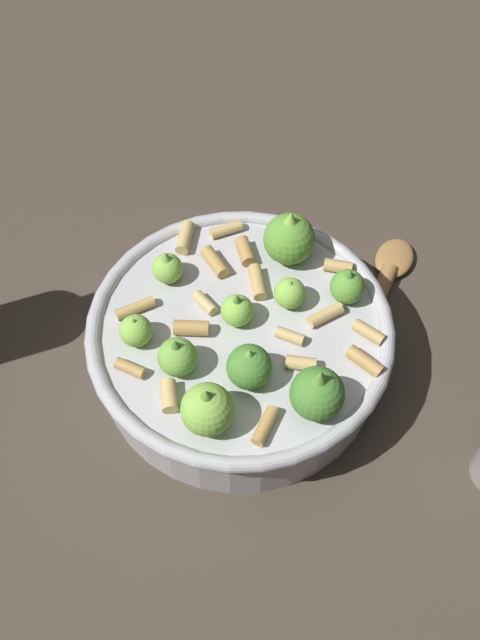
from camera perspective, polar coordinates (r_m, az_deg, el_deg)
ground_plane at (r=0.63m, az=0.00°, el=-3.50°), size 2.40×2.40×0.00m
cooking_pan at (r=0.60m, az=0.13°, el=-1.65°), size 0.26×0.26×0.11m
wooden_spoon at (r=0.66m, az=10.58°, el=0.48°), size 0.18×0.19×0.02m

